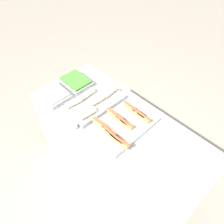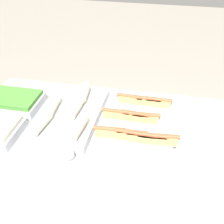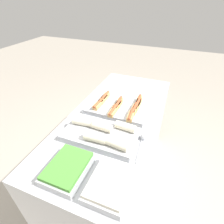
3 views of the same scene
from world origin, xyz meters
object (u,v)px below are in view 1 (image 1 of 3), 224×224
at_px(tray_side_front, 54,95).
at_px(tray_side_back, 76,82).
at_px(serving_spoon_near, 74,125).
at_px(tray_wraps, 94,102).
at_px(tray_hotdogs, 123,125).

bearing_deg(tray_side_front, tray_side_back, 90.00).
distance_m(tray_side_back, serving_spoon_near, 0.56).
distance_m(tray_wraps, serving_spoon_near, 0.31).
bearing_deg(tray_hotdogs, serving_spoon_near, -135.75).
bearing_deg(tray_side_front, tray_hotdogs, 16.16).
bearing_deg(tray_side_front, serving_spoon_near, -11.15).
relative_size(tray_hotdogs, tray_side_back, 1.80).
bearing_deg(serving_spoon_near, tray_side_back, 140.15).
xyz_separation_m(tray_hotdogs, tray_side_front, (-0.73, -0.21, -0.00)).
distance_m(tray_hotdogs, tray_wraps, 0.38).
xyz_separation_m(tray_side_front, serving_spoon_near, (0.43, -0.08, -0.01)).
relative_size(tray_wraps, tray_side_front, 1.82).
relative_size(tray_side_back, serving_spoon_near, 1.14).
relative_size(tray_hotdogs, tray_wraps, 0.99).
bearing_deg(tray_side_back, tray_wraps, -9.87).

